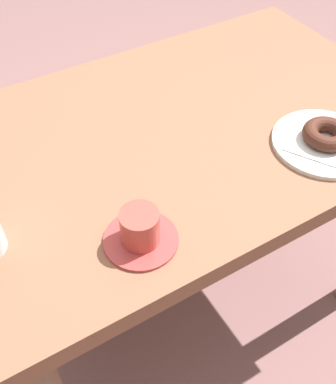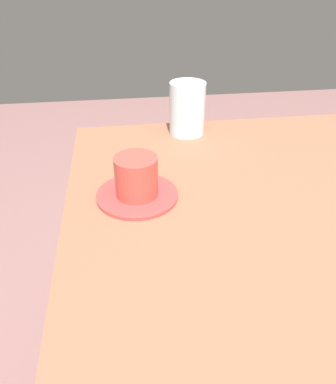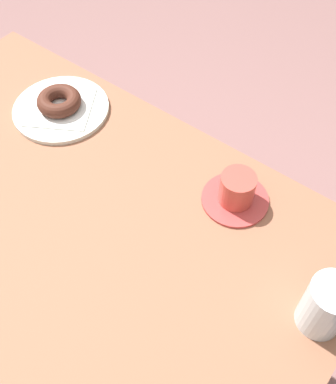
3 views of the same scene
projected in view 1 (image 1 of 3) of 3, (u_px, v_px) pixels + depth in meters
The scene contains 6 objects.
ground_plane at pixel (180, 295), 1.63m from camera, with size 6.00×6.00×0.00m, color #845C5A.
table at pixel (185, 160), 1.15m from camera, with size 1.11×0.72×0.77m.
plate_chocolate_ring at pixel (324, 143), 1.01m from camera, with size 0.23×0.23×0.01m, color silver.
napkin_chocolate_ring at pixel (324, 140), 1.01m from camera, with size 0.15×0.15×0.00m, color white.
donut_chocolate_ring at pixel (326, 134), 0.99m from camera, with size 0.10×0.10×0.03m, color #472318.
coffee_cup at pixel (140, 230), 0.82m from camera, with size 0.14×0.14×0.07m.
Camera 1 is at (-0.46, -0.70, 1.44)m, focal length 43.19 mm.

